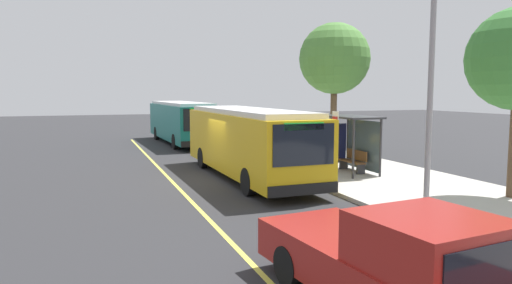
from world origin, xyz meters
TOP-DOWN VIEW (x-y plane):
  - ground_plane at (0.00, 0.00)m, footprint 120.00×120.00m
  - sidewalk_curb at (0.00, 6.00)m, footprint 44.00×6.40m
  - lane_stripe_center at (0.00, -2.20)m, footprint 36.00×0.14m
  - transit_bus_main at (0.26, 1.01)m, footprint 10.67×2.75m
  - transit_bus_second at (-14.11, 0.92)m, footprint 10.88×2.96m
  - pickup_truck at (12.83, -0.81)m, footprint 5.59×2.59m
  - bus_shelter at (1.16, 5.52)m, footprint 2.90×1.60m
  - waiting_bench at (1.17, 5.65)m, footprint 1.60×0.48m
  - route_sign_post at (3.22, 3.54)m, footprint 0.44×0.08m
  - street_tree_upstreet at (-4.35, 7.72)m, footprint 3.96×3.96m
  - utility_pole at (8.34, 3.58)m, footprint 0.16×0.16m

SIDE VIEW (x-z plane):
  - ground_plane at x=0.00m, z-range 0.00..0.00m
  - lane_stripe_center at x=0.00m, z-range 0.00..0.01m
  - sidewalk_curb at x=0.00m, z-range 0.00..0.15m
  - waiting_bench at x=1.17m, z-range 0.16..1.11m
  - pickup_truck at x=12.83m, z-range -0.07..1.78m
  - transit_bus_main at x=0.26m, z-range 0.14..3.09m
  - transit_bus_second at x=-14.11m, z-range 0.14..3.09m
  - bus_shelter at x=1.16m, z-range 0.68..3.16m
  - route_sign_post at x=3.22m, z-range 0.56..3.36m
  - utility_pole at x=8.34m, z-range 0.15..6.55m
  - street_tree_upstreet at x=-4.35m, z-range 1.82..9.16m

